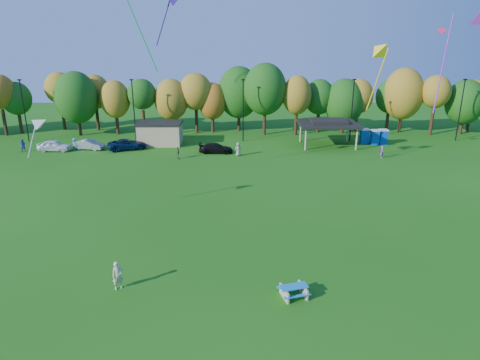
{
  "coord_description": "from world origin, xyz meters",
  "views": [
    {
      "loc": [
        1.05,
        -22.62,
        14.76
      ],
      "look_at": [
        1.27,
        6.0,
        5.19
      ],
      "focal_mm": 32.0,
      "sensor_mm": 36.0,
      "label": 1
    }
  ],
  "objects_px": {
    "picnic_table": "(294,290)",
    "car_c": "(127,144)",
    "kite_flyer": "(118,276)",
    "car_a": "(54,146)",
    "car_b": "(89,145)",
    "car_d": "(216,148)",
    "porta_potties": "(374,137)"
  },
  "relations": [
    {
      "from": "car_c",
      "to": "car_d",
      "type": "distance_m",
      "value": 12.48
    },
    {
      "from": "car_d",
      "to": "car_c",
      "type": "bearing_deg",
      "value": 83.94
    },
    {
      "from": "picnic_table",
      "to": "car_c",
      "type": "distance_m",
      "value": 40.1
    },
    {
      "from": "kite_flyer",
      "to": "car_a",
      "type": "bearing_deg",
      "value": 86.46
    },
    {
      "from": "porta_potties",
      "to": "car_c",
      "type": "height_order",
      "value": "porta_potties"
    },
    {
      "from": "kite_flyer",
      "to": "porta_potties",
      "type": "bearing_deg",
      "value": 23.11
    },
    {
      "from": "car_b",
      "to": "picnic_table",
      "type": "bearing_deg",
      "value": -134.82
    },
    {
      "from": "car_a",
      "to": "car_b",
      "type": "relative_size",
      "value": 1.07
    },
    {
      "from": "car_a",
      "to": "car_c",
      "type": "bearing_deg",
      "value": -84.17
    },
    {
      "from": "porta_potties",
      "to": "car_b",
      "type": "distance_m",
      "value": 40.44
    },
    {
      "from": "kite_flyer",
      "to": "car_c",
      "type": "distance_m",
      "value": 35.48
    },
    {
      "from": "picnic_table",
      "to": "car_c",
      "type": "bearing_deg",
      "value": 101.92
    },
    {
      "from": "porta_potties",
      "to": "picnic_table",
      "type": "xyz_separation_m",
      "value": [
        -16.55,
        -38.51,
        -0.68
      ]
    },
    {
      "from": "car_b",
      "to": "car_c",
      "type": "height_order",
      "value": "car_c"
    },
    {
      "from": "porta_potties",
      "to": "car_c",
      "type": "bearing_deg",
      "value": -175.21
    },
    {
      "from": "car_d",
      "to": "car_b",
      "type": "bearing_deg",
      "value": 86.25
    },
    {
      "from": "car_d",
      "to": "kite_flyer",
      "type": "bearing_deg",
      "value": 174.96
    },
    {
      "from": "kite_flyer",
      "to": "car_b",
      "type": "distance_m",
      "value": 37.09
    },
    {
      "from": "picnic_table",
      "to": "car_a",
      "type": "distance_m",
      "value": 44.86
    },
    {
      "from": "porta_potties",
      "to": "car_d",
      "type": "xyz_separation_m",
      "value": [
        -22.74,
        -4.87,
        -0.44
      ]
    },
    {
      "from": "picnic_table",
      "to": "kite_flyer",
      "type": "bearing_deg",
      "value": 159.27
    },
    {
      "from": "car_a",
      "to": "car_d",
      "type": "height_order",
      "value": "car_a"
    },
    {
      "from": "porta_potties",
      "to": "picnic_table",
      "type": "distance_m",
      "value": 41.92
    },
    {
      "from": "car_b",
      "to": "car_c",
      "type": "relative_size",
      "value": 0.79
    },
    {
      "from": "porta_potties",
      "to": "car_b",
      "type": "bearing_deg",
      "value": -175.97
    },
    {
      "from": "car_b",
      "to": "car_d",
      "type": "height_order",
      "value": "car_b"
    },
    {
      "from": "picnic_table",
      "to": "porta_potties",
      "type": "bearing_deg",
      "value": 51.15
    },
    {
      "from": "car_a",
      "to": "car_d",
      "type": "bearing_deg",
      "value": -91.54
    },
    {
      "from": "porta_potties",
      "to": "car_b",
      "type": "height_order",
      "value": "porta_potties"
    },
    {
      "from": "picnic_table",
      "to": "car_a",
      "type": "height_order",
      "value": "car_a"
    },
    {
      "from": "car_b",
      "to": "car_d",
      "type": "bearing_deg",
      "value": -85.09
    },
    {
      "from": "porta_potties",
      "to": "picnic_table",
      "type": "relative_size",
      "value": 1.89
    }
  ]
}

